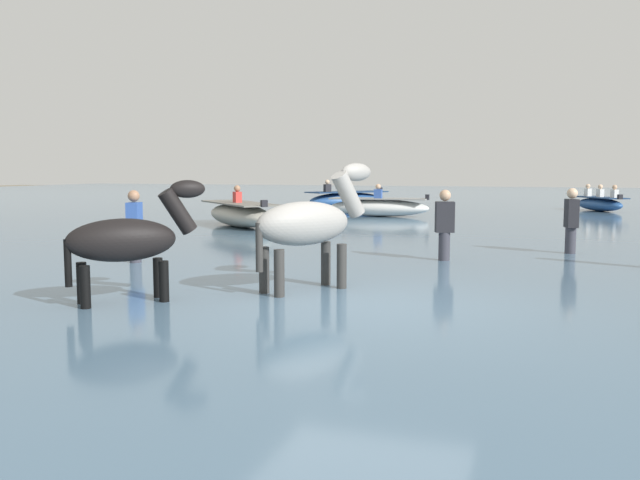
% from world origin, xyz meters
% --- Properties ---
extents(ground_plane, '(120.00, 120.00, 0.00)m').
position_xyz_m(ground_plane, '(0.00, 0.00, 0.00)').
color(ground_plane, '#756B56').
extents(water_surface, '(90.00, 90.00, 0.38)m').
position_xyz_m(water_surface, '(0.00, 10.00, 0.19)').
color(water_surface, slate).
rests_on(water_surface, ground).
extents(horse_lead_grey, '(1.34, 1.76, 2.07)m').
position_xyz_m(horse_lead_grey, '(-0.95, 0.73, 1.23)').
color(horse_lead_grey, gray).
rests_on(horse_lead_grey, ground).
extents(horse_trailing_black, '(1.42, 1.41, 1.85)m').
position_xyz_m(horse_trailing_black, '(-2.73, -0.75, 1.10)').
color(horse_trailing_black, black).
rests_on(horse_trailing_black, ground).
extents(boat_mid_outer, '(3.13, 3.42, 1.19)m').
position_xyz_m(boat_mid_outer, '(-5.60, 18.27, 0.74)').
color(boat_mid_outer, '#28518E').
rests_on(boat_mid_outer, water_surface).
extents(boat_distant_west, '(2.06, 2.68, 1.02)m').
position_xyz_m(boat_distant_west, '(3.92, 20.19, 0.67)').
color(boat_distant_west, '#28518E').
rests_on(boat_distant_west, water_surface).
extents(boat_mid_channel, '(3.46, 3.39, 1.15)m').
position_xyz_m(boat_mid_channel, '(-6.12, 9.45, 0.72)').
color(boat_mid_channel, '#B2AD9E').
rests_on(boat_mid_channel, water_surface).
extents(boat_distant_east, '(3.44, 1.15, 1.10)m').
position_xyz_m(boat_distant_east, '(-3.38, 14.61, 0.70)').
color(boat_distant_east, silver).
rests_on(boat_distant_east, water_surface).
extents(person_onlooker_left, '(0.37, 0.29, 1.63)m').
position_xyz_m(person_onlooker_left, '(0.33, 4.23, 0.87)').
color(person_onlooker_left, '#383842').
rests_on(person_onlooker_left, ground).
extents(person_spectator_far, '(0.28, 0.36, 1.63)m').
position_xyz_m(person_spectator_far, '(-4.68, 2.26, 0.87)').
color(person_spectator_far, '#383842').
rests_on(person_spectator_far, ground).
extents(person_onlooker_right, '(0.27, 0.36, 1.63)m').
position_xyz_m(person_onlooker_right, '(2.47, 5.99, 0.87)').
color(person_onlooker_right, '#383842').
rests_on(person_onlooker_right, ground).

